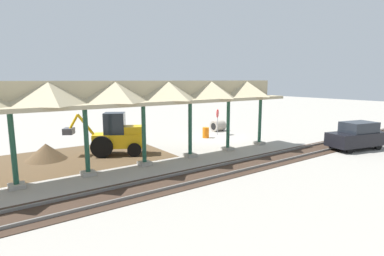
% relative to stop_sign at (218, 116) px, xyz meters
% --- Properties ---
extents(ground_plane, '(120.00, 120.00, 0.00)m').
position_rel_stop_sign_xyz_m(ground_plane, '(1.07, 1.20, -1.68)').
color(ground_plane, '#9E998E').
extents(dirt_work_zone, '(10.19, 7.00, 0.01)m').
position_rel_stop_sign_xyz_m(dirt_work_zone, '(12.21, 1.08, -1.67)').
color(dirt_work_zone, brown).
rests_on(dirt_work_zone, ground).
extents(platform_canopy, '(20.81, 3.20, 4.90)m').
position_rel_stop_sign_xyz_m(platform_canopy, '(9.84, 5.04, 2.49)').
color(platform_canopy, '#9E998E').
rests_on(platform_canopy, ground).
extents(rail_tracks, '(60.00, 2.58, 0.15)m').
position_rel_stop_sign_xyz_m(rail_tracks, '(1.07, 8.57, -1.65)').
color(rail_tracks, slate).
rests_on(rail_tracks, ground).
extents(stop_sign, '(0.64, 0.46, 2.33)m').
position_rel_stop_sign_xyz_m(stop_sign, '(0.00, 0.00, 0.00)').
color(stop_sign, gray).
rests_on(stop_sign, ground).
extents(backhoe, '(4.93, 3.48, 2.82)m').
position_rel_stop_sign_xyz_m(backhoe, '(10.24, 1.71, -0.40)').
color(backhoe, '#EAB214').
rests_on(backhoe, ground).
extents(dirt_mound, '(4.97, 4.97, 2.05)m').
position_rel_stop_sign_xyz_m(dirt_mound, '(14.31, 0.38, -1.68)').
color(dirt_mound, brown).
rests_on(dirt_mound, ground).
extents(concrete_pipe, '(1.32, 1.11, 1.03)m').
position_rel_stop_sign_xyz_m(concrete_pipe, '(-1.36, -1.50, -1.16)').
color(concrete_pipe, '#9E9384').
rests_on(concrete_pipe, ground).
extents(distant_parked_car, '(4.48, 2.64, 1.98)m').
position_rel_stop_sign_xyz_m(distant_parked_car, '(-4.38, 10.21, -0.69)').
color(distant_parked_car, black).
rests_on(distant_parked_car, ground).
extents(traffic_barrel, '(0.56, 0.56, 0.90)m').
position_rel_stop_sign_xyz_m(traffic_barrel, '(1.75, 0.53, -1.23)').
color(traffic_barrel, orange).
rests_on(traffic_barrel, ground).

